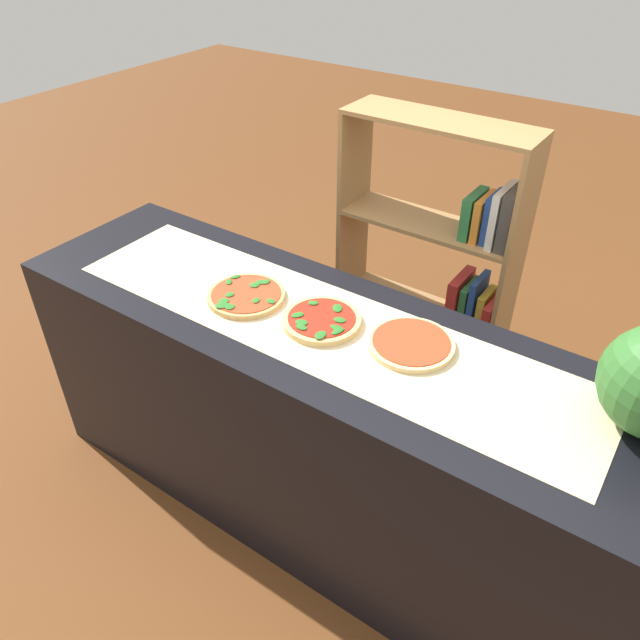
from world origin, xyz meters
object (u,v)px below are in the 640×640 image
pizza_spinach_1 (322,320)px  bookshelf (445,285)px  pizza_spinach_0 (246,296)px  pizza_plain_2 (411,344)px

pizza_spinach_1 → bookshelf: bearing=86.1°
pizza_spinach_0 → pizza_spinach_1: bearing=5.3°
bookshelf → pizza_spinach_1: bearing=-93.9°
pizza_spinach_0 → pizza_spinach_1: (0.29, 0.03, 0.00)m
pizza_plain_2 → pizza_spinach_1: bearing=-168.8°
pizza_spinach_1 → bookshelf: size_ratio=0.19×
pizza_spinach_1 → bookshelf: 0.93m
pizza_spinach_0 → bookshelf: bookshelf is taller
pizza_spinach_1 → bookshelf: bookshelf is taller
pizza_spinach_1 → pizza_plain_2: 0.30m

